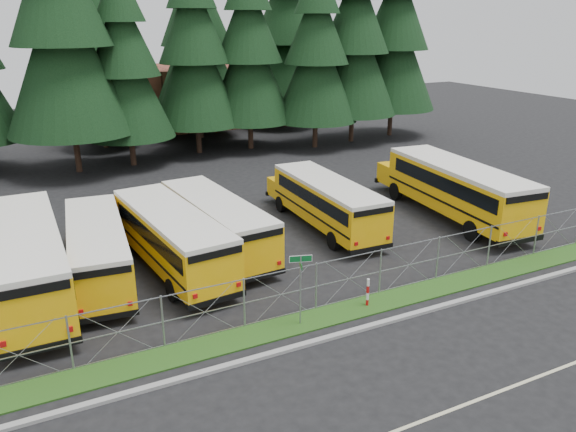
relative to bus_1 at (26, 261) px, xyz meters
The scene contains 24 objects.
ground 12.20m from the bus_1, 25.56° to the right, with size 120.00×120.00×0.00m, color black.
curb 13.80m from the bus_1, 37.32° to the right, with size 50.00×0.25×0.12m, color gray.
grass_verge 13.01m from the bus_1, 32.37° to the right, with size 50.00×1.40×0.06m, color #1D4513.
road_lane_line 17.21m from the bus_1, 50.46° to the right, with size 50.00×0.12×0.01m, color beige.
chainlink_fence 12.57m from the bus_1, 29.68° to the right, with size 44.00×0.10×2.00m, color #909398, non-canonical shape.
brick_building 38.70m from the bus_1, 64.06° to the left, with size 22.00×10.00×6.00m, color brown.
bus_1 is the anchor object (origin of this frame).
bus_2 2.85m from the bus_1, ahead, with size 2.35×9.96×2.61m, color #F5AF07, non-canonical shape.
bus_3 5.91m from the bus_1, ahead, with size 2.52×10.69×2.80m, color #F5AF07, non-canonical shape.
bus_4 8.46m from the bus_1, ahead, with size 2.43×10.28×2.70m, color #F5AF07, non-canonical shape.
bus_6 14.85m from the bus_1, ahead, with size 2.43×10.28×2.70m, color #F5AF07, non-canonical shape.
bus_east 22.10m from the bus_1, ahead, with size 2.83×12.00×3.15m, color #F5AF07, non-canonical shape.
street_sign 11.26m from the bus_1, 38.28° to the right, with size 0.81×0.53×2.81m.
striped_bollard 13.76m from the bus_1, 30.26° to the right, with size 0.11×0.11×1.20m, color #B20C0C.
conifer_3 21.82m from the bus_1, 77.57° to the left, with size 8.92×8.92×19.73m, color black, non-canonical shape.
conifer_4 22.42m from the bus_1, 67.22° to the left, with size 6.73×6.73×14.88m, color black, non-canonical shape.
conifer_5 26.73m from the bus_1, 56.71° to the left, with size 7.33×7.33×16.22m, color black, non-canonical shape.
conifer_6 29.10m from the bus_1, 48.57° to the left, with size 7.26×7.26×16.06m, color black, non-canonical shape.
conifer_7 31.41m from the bus_1, 38.69° to the left, with size 7.10×7.10×15.70m, color black, non-canonical shape.
conifer_8 35.24m from the bus_1, 35.24° to the left, with size 7.82×7.82×17.30m, color black, non-canonical shape.
conifer_9 39.62m from the bus_1, 31.98° to the left, with size 7.97×7.97×17.63m, color black, non-canonical shape.
conifer_11 28.82m from the bus_1, 74.55° to the left, with size 6.59×6.59×14.58m, color black, non-canonical shape.
conifer_12 33.07m from the bus_1, 59.37° to the left, with size 8.35×8.35×18.46m, color black, non-canonical shape.
conifer_13 39.88m from the bus_1, 48.40° to the left, with size 8.25×8.25×18.24m, color black, non-canonical shape.
Camera 1 is at (-10.67, -17.97, 10.85)m, focal length 35.00 mm.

